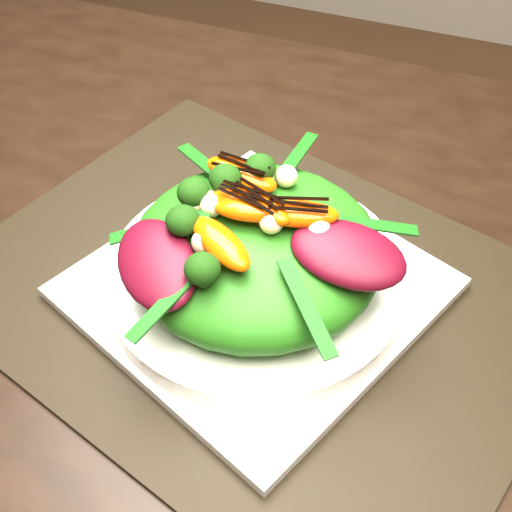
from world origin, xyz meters
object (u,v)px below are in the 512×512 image
(placemat, at_px, (256,293))
(lettuce_mound, at_px, (256,250))
(salad_bowl, at_px, (256,276))
(orange_segment, at_px, (262,205))
(plate_base, at_px, (256,287))

(placemat, xyz_separation_m, lettuce_mound, (0.00, -0.00, 0.05))
(salad_bowl, distance_m, lettuce_mound, 0.03)
(placemat, distance_m, lettuce_mound, 0.05)
(salad_bowl, height_order, orange_segment, orange_segment)
(placemat, bearing_deg, salad_bowl, 0.00)
(lettuce_mound, bearing_deg, salad_bowl, 90.00)
(placemat, xyz_separation_m, plate_base, (0.00, 0.00, 0.01))
(orange_segment, bearing_deg, salad_bowl, -103.05)
(lettuce_mound, height_order, orange_segment, orange_segment)
(salad_bowl, relative_size, orange_segment, 4.03)
(orange_segment, bearing_deg, lettuce_mound, -103.05)
(lettuce_mound, distance_m, orange_segment, 0.04)
(placemat, xyz_separation_m, salad_bowl, (0.00, 0.00, 0.02))
(placemat, height_order, lettuce_mound, lettuce_mound)
(placemat, relative_size, orange_segment, 7.85)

